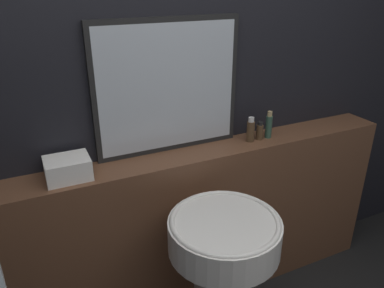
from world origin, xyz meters
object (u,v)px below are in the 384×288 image
(shampoo_bottle, at_px, (251,130))
(conditioner_bottle, at_px, (260,131))
(pedestal_sink, at_px, (223,275))
(lotion_bottle, at_px, (269,126))
(towel_stack, at_px, (68,168))
(mirror, at_px, (168,88))

(shampoo_bottle, xyz_separation_m, conditioner_bottle, (0.06, 0.00, -0.02))
(pedestal_sink, xyz_separation_m, shampoo_bottle, (0.41, 0.44, 0.49))
(pedestal_sink, relative_size, lotion_bottle, 5.52)
(conditioner_bottle, xyz_separation_m, lotion_bottle, (0.06, -0.00, 0.02))
(towel_stack, bearing_deg, pedestal_sink, -38.06)
(mirror, relative_size, conditioner_bottle, 7.32)
(mirror, distance_m, shampoo_bottle, 0.53)
(mirror, height_order, towel_stack, mirror)
(pedestal_sink, bearing_deg, conditioner_bottle, 43.23)
(mirror, xyz_separation_m, lotion_bottle, (0.56, -0.09, -0.26))
(shampoo_bottle, bearing_deg, mirror, 168.21)
(lotion_bottle, bearing_deg, towel_stack, -180.00)
(towel_stack, xyz_separation_m, lotion_bottle, (1.10, 0.00, 0.02))
(towel_stack, bearing_deg, lotion_bottle, 0.00)
(pedestal_sink, height_order, shampoo_bottle, shampoo_bottle)
(conditioner_bottle, height_order, lotion_bottle, lotion_bottle)
(mirror, height_order, lotion_bottle, mirror)
(conditioner_bottle, bearing_deg, pedestal_sink, -136.77)
(towel_stack, xyz_separation_m, shampoo_bottle, (0.97, 0.00, 0.02))
(mirror, bearing_deg, shampoo_bottle, -11.79)
(shampoo_bottle, distance_m, lotion_bottle, 0.12)
(shampoo_bottle, bearing_deg, towel_stack, -180.00)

